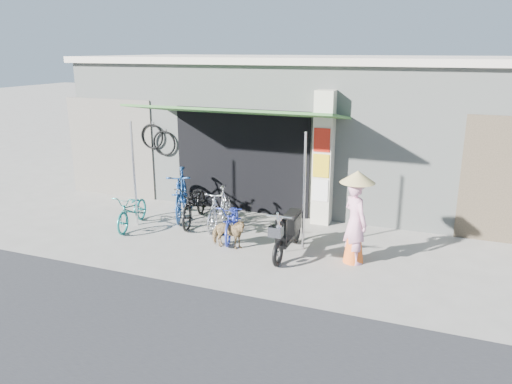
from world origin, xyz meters
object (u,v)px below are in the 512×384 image
at_px(nun, 355,218).
at_px(bike_silver, 220,208).
at_px(bike_teal, 132,210).
at_px(bike_blue, 181,194).
at_px(bike_navy, 232,220).
at_px(moped, 288,232).
at_px(street_dog, 228,233).
at_px(bike_black, 195,203).

bearing_deg(nun, bike_silver, 30.64).
relative_size(bike_teal, bike_blue, 0.79).
height_order(bike_teal, bike_navy, bike_navy).
bearing_deg(moped, street_dog, -171.40).
relative_size(bike_silver, nun, 0.87).
height_order(bike_black, nun, nun).
bearing_deg(bike_black, moped, -32.56).
bearing_deg(bike_navy, nun, -21.61).
xyz_separation_m(bike_blue, nun, (4.29, -1.12, 0.30)).
bearing_deg(nun, bike_navy, 37.86).
height_order(bike_navy, nun, nun).
bearing_deg(bike_navy, bike_blue, 139.23).
height_order(bike_blue, moped, bike_blue).
height_order(bike_blue, bike_silver, bike_blue).
bearing_deg(bike_silver, bike_teal, -165.39).
xyz_separation_m(bike_black, street_dog, (1.35, -1.14, -0.15)).
bearing_deg(bike_blue, moped, -44.00).
relative_size(bike_teal, bike_black, 0.85).
bearing_deg(bike_navy, street_dog, -89.24).
bearing_deg(bike_teal, bike_navy, -6.22).
distance_m(street_dog, moped, 1.21).
bearing_deg(bike_teal, bike_silver, 9.02).
bearing_deg(bike_teal, nun, -12.37).
bearing_deg(moped, bike_teal, 176.36).
distance_m(bike_teal, street_dog, 2.53).
bearing_deg(street_dog, bike_navy, 12.88).
xyz_separation_m(bike_teal, bike_blue, (0.67, 1.02, 0.18)).
bearing_deg(nun, bike_black, 31.54).
xyz_separation_m(bike_silver, nun, (3.13, -0.78, 0.41)).
relative_size(bike_silver, bike_navy, 1.02).
height_order(bike_navy, moped, moped).
relative_size(bike_silver, street_dog, 2.03).
distance_m(moped, nun, 1.34).
xyz_separation_m(bike_navy, moped, (1.34, -0.36, 0.05)).
height_order(bike_teal, street_dog, bike_teal).
height_order(bike_blue, bike_black, bike_blue).
height_order(bike_black, bike_silver, bike_black).
distance_m(bike_blue, bike_silver, 1.22).
height_order(bike_black, moped, moped).
relative_size(bike_black, bike_navy, 1.17).
bearing_deg(bike_silver, bike_blue, 157.89).
relative_size(bike_navy, nun, 0.85).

